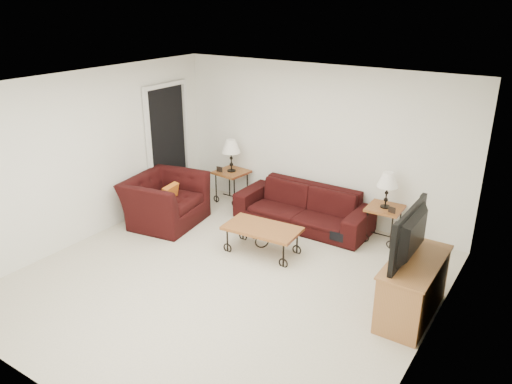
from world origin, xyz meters
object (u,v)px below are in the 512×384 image
side_table_right (383,224)px  backpack (341,231)px  coffee_table (262,240)px  armchair (165,200)px  sofa (303,207)px  television (418,236)px  lamp_left (231,156)px  tv_stand (413,288)px  lamp_right (387,190)px  side_table_left (232,186)px

side_table_right → backpack: (-0.48, -0.46, -0.06)m
coffee_table → armchair: 1.87m
sofa → coffee_table: size_ratio=2.03×
side_table_right → coffee_table: (-1.31, -1.32, -0.07)m
sofa → coffee_table: sofa is taller
television → backpack: television is taller
side_table_right → armchair: 3.44m
lamp_left → tv_stand: bearing=-23.6°
backpack → lamp_left: bearing=150.7°
sofa → lamp_right: bearing=8.1°
armchair → tv_stand: 4.12m
lamp_right → sofa: bearing=-171.9°
lamp_left → side_table_left: bearing=0.0°
armchair → tv_stand: (4.11, -0.31, -0.03)m
television → backpack: size_ratio=2.46×
side_table_left → side_table_right: bearing=0.0°
sofa → side_table_left: 1.55m
coffee_table → sofa: bearing=87.8°
side_table_left → lamp_right: lamp_right is taller
side_table_right → backpack: size_ratio=1.28×
coffee_table → backpack: 1.20m
sofa → television: (2.18, -1.45, 0.69)m
lamp_left → backpack: bearing=-11.2°
armchair → tv_stand: bearing=-103.1°
coffee_table → television: (2.22, -0.31, 0.81)m
television → side_table_right: bearing=-150.7°
tv_stand → television: television is taller
sofa → armchair: 2.22m
side_table_left → television: 4.12m
lamp_right → armchair: size_ratio=0.46×
side_table_left → armchair: size_ratio=0.48×
sofa → side_table_right: size_ratio=3.98×
sofa → lamp_left: 1.64m
coffee_table → television: 2.39m
sofa → lamp_right: 1.37m
sofa → armchair: armchair is taller
side_table_left → backpack: side_table_left is taller
lamp_left → tv_stand: (3.74, -1.63, -0.51)m
sofa → armchair: bearing=-149.2°
coffee_table → television: bearing=-7.9°
side_table_left → coffee_table: 2.00m
side_table_left → television: (3.72, -1.63, 0.72)m
sofa → backpack: (0.79, -0.28, -0.10)m
television → backpack: 1.99m
side_table_right → television: bearing=-60.7°
side_table_right → television: 2.01m
lamp_right → armchair: bearing=-157.4°
side_table_left → lamp_left: 0.57m
coffee_table → lamp_left: bearing=138.6°
coffee_table → backpack: bearing=46.0°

